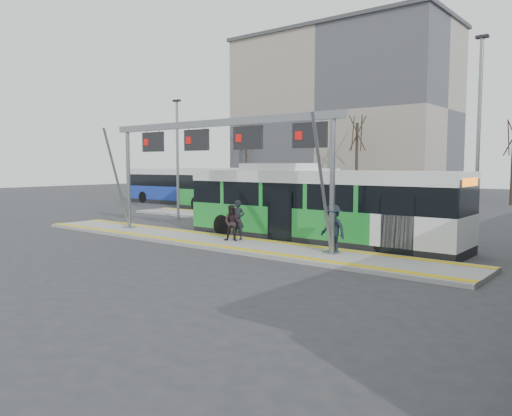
{
  "coord_description": "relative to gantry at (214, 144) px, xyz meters",
  "views": [
    {
      "loc": [
        14.7,
        -15.6,
        3.41
      ],
      "look_at": [
        -0.24,
        3.0,
        1.32
      ],
      "focal_mm": 35.0,
      "sensor_mm": 36.0,
      "label": 1
    }
  ],
  "objects": [
    {
      "name": "tactile_main",
      "position": [
        0.35,
        -0.25,
        -4.14
      ],
      "size": [
        22.0,
        2.65,
        0.02
      ],
      "color": "gold",
      "rests_on": "platform_main"
    },
    {
      "name": "tactile_second",
      "position": [
        -3.65,
        8.9,
        -4.14
      ],
      "size": [
        20.0,
        0.35,
        0.02
      ],
      "color": "gold",
      "rests_on": "platform_second"
    },
    {
      "name": "passenger_b",
      "position": [
        1.04,
        -0.02,
        -3.38
      ],
      "size": [
        0.94,
        0.88,
        1.55
      ],
      "primitive_type": "imported",
      "rotation": [
        0.0,
        0.0,
        0.52
      ],
      "color": "black",
      "rests_on": "platform_main"
    },
    {
      "name": "lamp_west",
      "position": [
        -8.08,
        5.2,
        -0.38
      ],
      "size": [
        0.5,
        0.25,
        7.36
      ],
      "color": "slate",
      "rests_on": "ground"
    },
    {
      "name": "bg_bus_blue",
      "position": [
        -16.55,
        13.79,
        -2.8
      ],
      "size": [
        11.76,
        3.04,
        3.05
      ],
      "rotation": [
        0.0,
        0.0,
        0.04
      ],
      "color": "black",
      "rests_on": "ground"
    },
    {
      "name": "tree_left",
      "position": [
        -7.55,
        27.75,
        2.04
      ],
      "size": [
        1.4,
        1.4,
        8.36
      ],
      "color": "#382B21",
      "rests_on": "ground"
    },
    {
      "name": "ground",
      "position": [
        0.35,
        -0.25,
        -4.3
      ],
      "size": [
        120.0,
        120.0,
        0.0
      ],
      "primitive_type": "plane",
      "color": "#2D2D30",
      "rests_on": "ground"
    },
    {
      "name": "hero_bus",
      "position": [
        3.57,
        2.65,
        -2.71
      ],
      "size": [
        12.62,
        2.71,
        3.47
      ],
      "rotation": [
        0.0,
        0.0,
        0.0
      ],
      "color": "black",
      "rests_on": "ground"
    },
    {
      "name": "platform_main",
      "position": [
        0.35,
        -0.25,
        -4.22
      ],
      "size": [
        22.0,
        3.0,
        0.15
      ],
      "primitive_type": "cube",
      "color": "gray",
      "rests_on": "ground"
    },
    {
      "name": "apartment_block",
      "position": [
        -13.65,
        35.75,
        4.91
      ],
      "size": [
        24.5,
        12.5,
        18.4
      ],
      "color": "gray",
      "rests_on": "ground"
    },
    {
      "name": "passenger_a",
      "position": [
        0.97,
        0.4,
        -3.29
      ],
      "size": [
        0.72,
        0.57,
        1.72
      ],
      "primitive_type": "imported",
      "rotation": [
        0.0,
        0.0,
        0.28
      ],
      "color": "black",
      "rests_on": "platform_main"
    },
    {
      "name": "lamp_east",
      "position": [
        9.13,
        6.43,
        0.3
      ],
      "size": [
        0.5,
        0.25,
        8.72
      ],
      "color": "slate",
      "rests_on": "ground"
    },
    {
      "name": "platform_second",
      "position": [
        -3.65,
        7.75,
        -4.22
      ],
      "size": [
        20.0,
        3.0,
        0.15
      ],
      "primitive_type": "cube",
      "color": "gray",
      "rests_on": "ground"
    },
    {
      "name": "bg_bus_green",
      "position": [
        -6.83,
        10.92,
        -2.74
      ],
      "size": [
        12.79,
        3.5,
        3.16
      ],
      "rotation": [
        0.0,
        0.0,
        -0.06
      ],
      "color": "black",
      "rests_on": "ground"
    },
    {
      "name": "gantry",
      "position": [
        0.0,
        0.0,
        0.0
      ],
      "size": [
        13.0,
        1.68,
        5.2
      ],
      "color": "slate",
      "rests_on": "platform_main"
    },
    {
      "name": "passenger_c",
      "position": [
        5.79,
        0.23,
        -3.26
      ],
      "size": [
        1.29,
        0.95,
        1.78
      ],
      "primitive_type": "imported",
      "rotation": [
        0.0,
        0.0,
        -0.27
      ],
      "color": "black",
      "rests_on": "platform_main"
    },
    {
      "name": "tree_far",
      "position": [
        -22.57,
        29.11,
        2.41
      ],
      "size": [
        1.4,
        1.4,
        8.85
      ],
      "color": "#382B21",
      "rests_on": "ground"
    }
  ]
}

